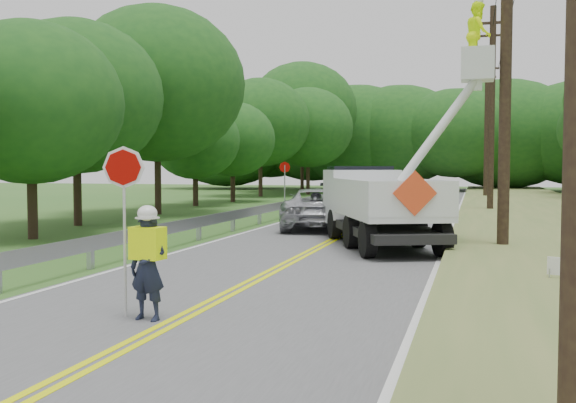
# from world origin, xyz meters

# --- Properties ---
(ground) EXTENTS (140.00, 140.00, 0.00)m
(ground) POSITION_xyz_m (0.00, 0.00, 0.00)
(ground) COLOR #305F23
(ground) RESTS_ON ground
(road) EXTENTS (7.20, 96.00, 0.03)m
(road) POSITION_xyz_m (0.00, 14.00, 0.01)
(road) COLOR #525254
(road) RESTS_ON ground
(guardrail) EXTENTS (0.18, 48.00, 0.77)m
(guardrail) POSITION_xyz_m (-4.02, 14.91, 0.55)
(guardrail) COLOR #A0A3A8
(guardrail) RESTS_ON ground
(utility_poles) EXTENTS (1.60, 43.30, 10.00)m
(utility_poles) POSITION_xyz_m (5.00, 17.02, 5.27)
(utility_poles) COLOR black
(utility_poles) RESTS_ON ground
(tall_grass_verge) EXTENTS (7.00, 96.00, 0.30)m
(tall_grass_verge) POSITION_xyz_m (7.10, 14.00, 0.15)
(tall_grass_verge) COLOR #5B7237
(tall_grass_verge) RESTS_ON ground
(treeline_left) EXTENTS (10.44, 53.55, 11.78)m
(treeline_left) POSITION_xyz_m (-10.67, 31.90, 5.91)
(treeline_left) COLOR #332319
(treeline_left) RESTS_ON ground
(treeline_horizon) EXTENTS (58.55, 15.37, 12.61)m
(treeline_horizon) POSITION_xyz_m (2.20, 56.04, 5.50)
(treeline_horizon) COLOR #1B4B1A
(treeline_horizon) RESTS_ON ground
(flagger) EXTENTS (1.06, 0.44, 2.62)m
(flagger) POSITION_xyz_m (-0.44, -0.10, 0.96)
(flagger) COLOR #191E33
(flagger) RESTS_ON road
(bucket_truck) EXTENTS (5.41, 7.01, 6.59)m
(bucket_truck) POSITION_xyz_m (1.49, 10.80, 1.51)
(bucket_truck) COLOR black
(bucket_truck) RESTS_ON road
(suv_silver) EXTENTS (3.64, 5.81, 1.50)m
(suv_silver) POSITION_xyz_m (-1.44, 14.79, 0.77)
(suv_silver) COLOR #ACADB4
(suv_silver) RESTS_ON road
(suv_darkgrey) EXTENTS (4.06, 5.67, 1.53)m
(suv_darkgrey) POSITION_xyz_m (-1.70, 26.42, 0.78)
(suv_darkgrey) COLOR #383D41
(suv_darkgrey) RESTS_ON road
(stop_sign_permanent) EXTENTS (0.52, 0.23, 2.58)m
(stop_sign_permanent) POSITION_xyz_m (-4.85, 22.17, 1.72)
(stop_sign_permanent) COLOR #A0A3A8
(stop_sign_permanent) RESTS_ON ground
(yard_sign) EXTENTS (0.45, 0.20, 0.68)m
(yard_sign) POSITION_xyz_m (5.80, 3.81, 0.49)
(yard_sign) COLOR white
(yard_sign) RESTS_ON ground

